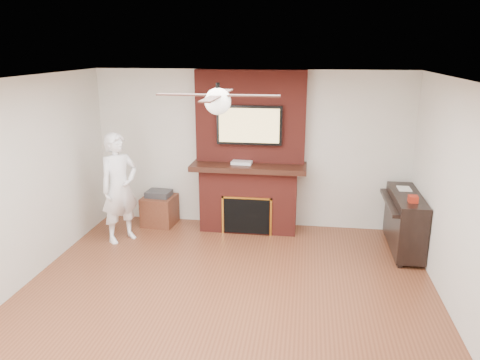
# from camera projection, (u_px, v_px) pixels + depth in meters

# --- Properties ---
(room_shell) EXTENTS (5.36, 5.86, 2.86)m
(room_shell) POSITION_uv_depth(u_px,v_px,m) (219.00, 205.00, 4.84)
(room_shell) COLOR brown
(room_shell) RESTS_ON ground
(fireplace) EXTENTS (1.78, 0.64, 2.50)m
(fireplace) POSITION_uv_depth(u_px,v_px,m) (249.00, 168.00, 7.33)
(fireplace) COLOR maroon
(fireplace) RESTS_ON ground
(tv) EXTENTS (1.00, 0.08, 0.60)m
(tv) POSITION_uv_depth(u_px,v_px,m) (249.00, 125.00, 7.10)
(tv) COLOR black
(tv) RESTS_ON fireplace
(ceiling_fan) EXTENTS (1.21, 1.21, 0.31)m
(ceiling_fan) POSITION_uv_depth(u_px,v_px,m) (218.00, 100.00, 4.54)
(ceiling_fan) COLOR black
(ceiling_fan) RESTS_ON room_shell
(person) EXTENTS (0.69, 0.72, 1.65)m
(person) POSITION_uv_depth(u_px,v_px,m) (120.00, 188.00, 6.90)
(person) COLOR white
(person) RESTS_ON ground
(side_table) EXTENTS (0.54, 0.54, 0.58)m
(side_table) POSITION_uv_depth(u_px,v_px,m) (160.00, 209.00, 7.67)
(side_table) COLOR #522617
(side_table) RESTS_ON ground
(piano) EXTENTS (0.49, 1.29, 0.93)m
(piano) POSITION_uv_depth(u_px,v_px,m) (404.00, 220.00, 6.65)
(piano) COLOR black
(piano) RESTS_ON ground
(cable_box) EXTENTS (0.32, 0.20, 0.04)m
(cable_box) POSITION_uv_depth(u_px,v_px,m) (242.00, 163.00, 7.23)
(cable_box) COLOR silver
(cable_box) RESTS_ON fireplace
(candle_orange) EXTENTS (0.07, 0.07, 0.13)m
(candle_orange) POSITION_uv_depth(u_px,v_px,m) (239.00, 227.00, 7.43)
(candle_orange) COLOR #BA7415
(candle_orange) RESTS_ON ground
(candle_green) EXTENTS (0.07, 0.07, 0.10)m
(candle_green) POSITION_uv_depth(u_px,v_px,m) (251.00, 229.00, 7.40)
(candle_green) COLOR #2F7731
(candle_green) RESTS_ON ground
(candle_cream) EXTENTS (0.08, 0.08, 0.12)m
(candle_cream) POSITION_uv_depth(u_px,v_px,m) (252.00, 229.00, 7.36)
(candle_cream) COLOR #BFB297
(candle_cream) RESTS_ON ground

